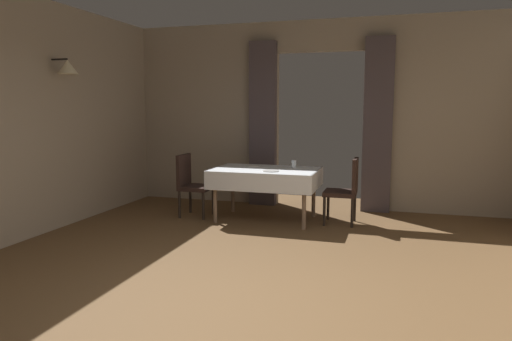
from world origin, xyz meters
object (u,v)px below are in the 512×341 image
Objects in this scene: plate_mid_b at (253,166)px; plate_mid_a at (271,171)px; chair_mid_right at (346,188)px; dining_table_mid at (266,175)px; glass_mid_c at (294,164)px; chair_mid_left at (191,182)px.

plate_mid_a is at bearing -48.08° from plate_mid_b.
plate_mid_a is at bearing -161.71° from chair_mid_right.
chair_mid_right is at bearing 5.18° from dining_table_mid.
chair_mid_right reaches higher than plate_mid_a.
plate_mid_b is at bearing 140.59° from dining_table_mid.
plate_mid_b is 0.63m from glass_mid_c.
chair_mid_right is 1.43m from plate_mid_b.
chair_mid_right is at bearing 4.44° from chair_mid_left.
glass_mid_c is at bearing 172.35° from chair_mid_right.
chair_mid_left is 2.29m from chair_mid_right.
chair_mid_left is 4.18× the size of plate_mid_a.
chair_mid_right is (1.14, 0.10, -0.15)m from dining_table_mid.
chair_mid_left is at bearing 173.08° from plate_mid_a.
plate_mid_a is 0.50m from glass_mid_c.
plate_mid_a reaches higher than dining_table_mid.
plate_mid_b is (-0.40, 0.45, 0.00)m from plate_mid_a.
plate_mid_a is at bearing -6.92° from chair_mid_left.
plate_mid_b is (-0.26, 0.22, 0.09)m from dining_table_mid.
chair_mid_left is 8.14× the size of glass_mid_c.
plate_mid_b is (-1.40, 0.11, 0.24)m from chair_mid_right.
dining_table_mid is 1.15m from chair_mid_right.
glass_mid_c reaches higher than plate_mid_a.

